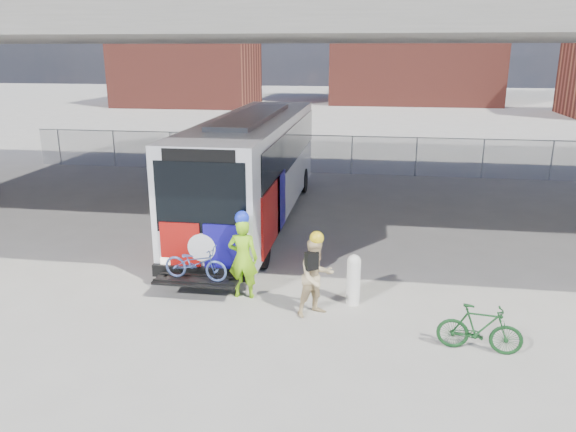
% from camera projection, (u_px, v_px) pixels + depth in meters
% --- Properties ---
extents(ground, '(160.00, 160.00, 0.00)m').
position_uv_depth(ground, '(295.00, 262.00, 15.70)').
color(ground, '#9E9991').
rests_on(ground, ground).
extents(bus, '(2.67, 12.91, 3.69)m').
position_uv_depth(bus, '(254.00, 160.00, 19.10)').
color(bus, silver).
rests_on(bus, ground).
extents(overpass, '(40.00, 16.00, 7.95)m').
position_uv_depth(overpass, '(314.00, 22.00, 17.63)').
color(overpass, '#605E59').
rests_on(overpass, ground).
extents(chainlink_fence, '(30.00, 0.06, 30.00)m').
position_uv_depth(chainlink_fence, '(331.00, 144.00, 26.66)').
color(chainlink_fence, gray).
rests_on(chainlink_fence, ground).
extents(brick_buildings, '(54.00, 22.00, 12.00)m').
position_uv_depth(brick_buildings, '(371.00, 53.00, 59.67)').
color(brick_buildings, maroon).
rests_on(brick_buildings, ground).
extents(bollard, '(0.32, 0.32, 1.22)m').
position_uv_depth(bollard, '(353.00, 278.00, 12.97)').
color(bollard, silver).
rests_on(bollard, ground).
extents(cyclist_hivis, '(0.72, 0.47, 2.15)m').
position_uv_depth(cyclist_hivis, '(243.00, 256.00, 13.25)').
color(cyclist_hivis, '#89DB17').
rests_on(cyclist_hivis, ground).
extents(cyclist_tan, '(1.10, 1.06, 1.96)m').
position_uv_depth(cyclist_tan, '(316.00, 276.00, 12.37)').
color(cyclist_tan, '#D3B887').
rests_on(cyclist_tan, ground).
extents(bike_parked, '(1.68, 0.67, 0.98)m').
position_uv_depth(bike_parked, '(480.00, 329.00, 10.94)').
color(bike_parked, '#15411B').
rests_on(bike_parked, ground).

